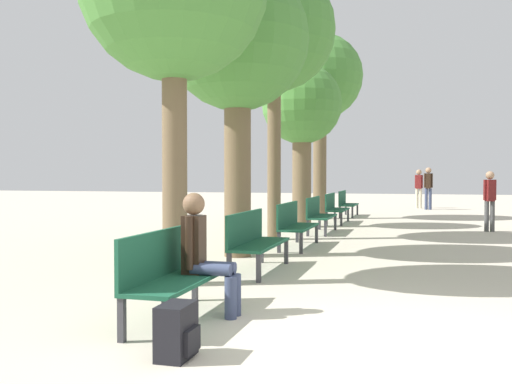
# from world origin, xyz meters

# --- Properties ---
(ground_plane) EXTENTS (80.00, 80.00, 0.00)m
(ground_plane) POSITION_xyz_m (0.00, 0.00, 0.00)
(ground_plane) COLOR beige
(bench_row_0) EXTENTS (0.51, 1.79, 0.90)m
(bench_row_0) POSITION_xyz_m (-1.99, 0.49, 0.51)
(bench_row_0) COLOR #195138
(bench_row_0) RESTS_ON ground_plane
(bench_row_1) EXTENTS (0.51, 1.79, 0.90)m
(bench_row_1) POSITION_xyz_m (-1.99, 3.44, 0.51)
(bench_row_1) COLOR #195138
(bench_row_1) RESTS_ON ground_plane
(bench_row_2) EXTENTS (0.51, 1.79, 0.90)m
(bench_row_2) POSITION_xyz_m (-1.99, 6.40, 0.51)
(bench_row_2) COLOR #195138
(bench_row_2) RESTS_ON ground_plane
(bench_row_3) EXTENTS (0.51, 1.79, 0.90)m
(bench_row_3) POSITION_xyz_m (-1.99, 9.35, 0.51)
(bench_row_3) COLOR #195138
(bench_row_3) RESTS_ON ground_plane
(bench_row_4) EXTENTS (0.51, 1.79, 0.90)m
(bench_row_4) POSITION_xyz_m (-1.99, 12.31, 0.51)
(bench_row_4) COLOR #195138
(bench_row_4) RESTS_ON ground_plane
(bench_row_5) EXTENTS (0.51, 1.79, 0.90)m
(bench_row_5) POSITION_xyz_m (-1.99, 15.26, 0.51)
(bench_row_5) COLOR #195138
(bench_row_5) RESTS_ON ground_plane
(tree_row_1) EXTENTS (2.55, 2.55, 5.14)m
(tree_row_1) POSITION_xyz_m (-2.71, 4.91, 3.77)
(tree_row_1) COLOR brown
(tree_row_1) RESTS_ON ground_plane
(tree_row_2) EXTENTS (2.73, 2.73, 6.04)m
(tree_row_2) POSITION_xyz_m (-2.71, 7.63, 4.63)
(tree_row_2) COLOR brown
(tree_row_2) RESTS_ON ground_plane
(tree_row_3) EXTENTS (2.23, 2.23, 4.54)m
(tree_row_3) POSITION_xyz_m (-2.71, 10.85, 3.30)
(tree_row_3) COLOR brown
(tree_row_3) RESTS_ON ground_plane
(tree_row_4) EXTENTS (2.81, 2.81, 6.10)m
(tree_row_4) POSITION_xyz_m (-2.71, 13.95, 4.61)
(tree_row_4) COLOR brown
(tree_row_4) RESTS_ON ground_plane
(person_seated) EXTENTS (0.60, 0.34, 1.27)m
(person_seated) POSITION_xyz_m (-1.75, 0.72, 0.67)
(person_seated) COLOR #384260
(person_seated) RESTS_ON ground_plane
(backpack) EXTENTS (0.27, 0.38, 0.43)m
(backpack) POSITION_xyz_m (-1.46, -0.64, 0.21)
(backpack) COLOR black
(backpack) RESTS_ON ground_plane
(pedestrian_near) EXTENTS (0.36, 0.26, 1.77)m
(pedestrian_near) POSITION_xyz_m (0.86, 20.10, 1.01)
(pedestrian_near) COLOR #384260
(pedestrian_near) RESTS_ON ground_plane
(pedestrian_mid) EXTENTS (0.31, 0.26, 1.55)m
(pedestrian_mid) POSITION_xyz_m (2.18, 10.88, 0.89)
(pedestrian_mid) COLOR #4C4C4C
(pedestrian_mid) RESTS_ON ground_plane
(pedestrian_far) EXTENTS (0.34, 0.24, 1.69)m
(pedestrian_far) POSITION_xyz_m (0.49, 21.14, 0.97)
(pedestrian_far) COLOR beige
(pedestrian_far) RESTS_ON ground_plane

